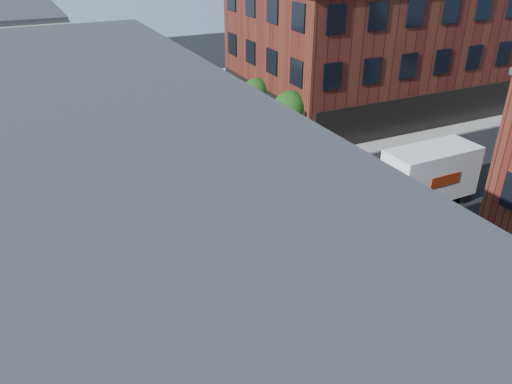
{
  "coord_description": "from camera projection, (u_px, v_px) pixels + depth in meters",
  "views": [
    {
      "loc": [
        -11.22,
        -22.28,
        15.45
      ],
      "look_at": [
        -0.36,
        -0.07,
        2.5
      ],
      "focal_mm": 35.0,
      "sensor_mm": 36.0,
      "label": 1
    }
  ],
  "objects": [
    {
      "name": "tree_far",
      "position": [
        257.0,
        93.0,
        43.59
      ],
      "size": [
        2.43,
        2.43,
        4.07
      ],
      "color": "black",
      "rests_on": "ground"
    },
    {
      "name": "sidewalk_ne",
      "position": [
        347.0,
        91.0,
        54.11
      ],
      "size": [
        30.0,
        30.0,
        0.15
      ],
      "primitive_type": "cube",
      "color": "gray",
      "rests_on": "ground"
    },
    {
      "name": "ground",
      "position": [
        261.0,
        228.0,
        29.26
      ],
      "size": [
        120.0,
        120.0,
        0.0
      ],
      "primitive_type": "plane",
      "color": "black",
      "rests_on": "ground"
    },
    {
      "name": "building_ne",
      "position": [
        379.0,
        44.0,
        47.19
      ],
      "size": [
        25.0,
        16.0,
        12.0
      ],
      "primitive_type": "cube",
      "color": "#461511",
      "rests_on": "ground"
    },
    {
      "name": "signal_pole",
      "position": [
        186.0,
        285.0,
        20.01
      ],
      "size": [
        1.29,
        1.24,
        4.6
      ],
      "color": "black",
      "rests_on": "ground"
    },
    {
      "name": "box_truck",
      "position": [
        421.0,
        177.0,
        30.85
      ],
      "size": [
        8.28,
        2.64,
        3.73
      ],
      "rotation": [
        0.0,
        0.0,
        0.0
      ],
      "color": "silver",
      "rests_on": "ground"
    },
    {
      "name": "traffic_cone",
      "position": [
        234.0,
        262.0,
        25.72
      ],
      "size": [
        0.4,
        0.4,
        0.69
      ],
      "rotation": [
        0.0,
        0.0,
        0.06
      ],
      "color": "#D05F09",
      "rests_on": "ground"
    },
    {
      "name": "tree_near",
      "position": [
        291.0,
        110.0,
        38.68
      ],
      "size": [
        2.69,
        2.69,
        4.49
      ],
      "color": "black",
      "rests_on": "ground"
    }
  ]
}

